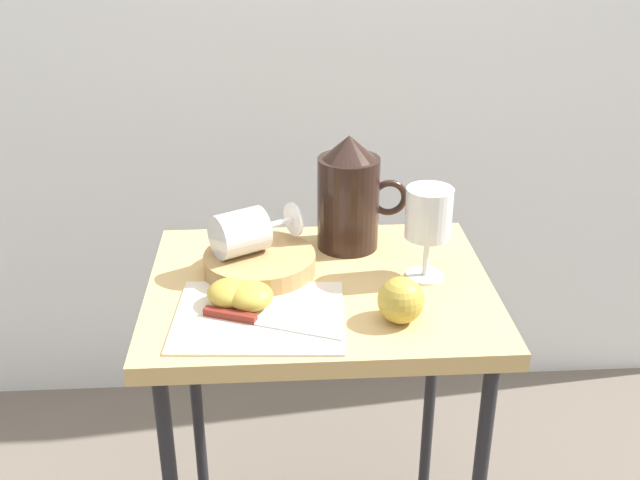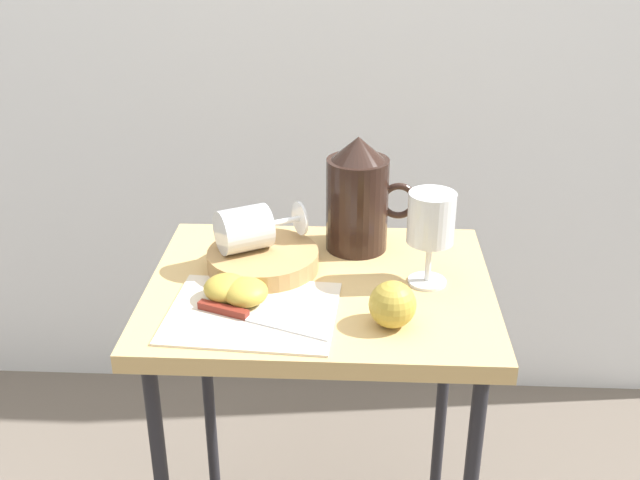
{
  "view_description": "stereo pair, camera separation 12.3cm",
  "coord_description": "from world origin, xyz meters",
  "px_view_note": "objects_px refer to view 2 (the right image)",
  "views": [
    {
      "loc": [
        -0.07,
        -1.11,
        1.28
      ],
      "look_at": [
        0.0,
        0.0,
        0.75
      ],
      "focal_mm": 42.77,
      "sensor_mm": 36.0,
      "label": 1
    },
    {
      "loc": [
        0.05,
        -1.11,
        1.28
      ],
      "look_at": [
        0.0,
        0.0,
        0.75
      ],
      "focal_mm": 42.77,
      "sensor_mm": 36.0,
      "label": 2
    }
  ],
  "objects_px": {
    "wine_glass_tipped_near": "(246,229)",
    "apple_half_left": "(226,288)",
    "basket_tray": "(263,260)",
    "pitcher": "(358,204)",
    "wine_glass_upright": "(431,223)",
    "knife": "(243,315)",
    "table": "(320,318)",
    "apple_half_right": "(245,292)",
    "apple_whole": "(392,304)"
  },
  "relations": [
    {
      "from": "wine_glass_tipped_near",
      "to": "apple_half_left",
      "type": "bearing_deg",
      "value": -98.61
    },
    {
      "from": "basket_tray",
      "to": "pitcher",
      "type": "bearing_deg",
      "value": 30.69
    },
    {
      "from": "wine_glass_upright",
      "to": "apple_half_left",
      "type": "xyz_separation_m",
      "value": [
        -0.32,
        -0.08,
        -0.09
      ]
    },
    {
      "from": "knife",
      "to": "table",
      "type": "bearing_deg",
      "value": 47.72
    },
    {
      "from": "wine_glass_tipped_near",
      "to": "apple_half_left",
      "type": "distance_m",
      "value": 0.13
    },
    {
      "from": "wine_glass_upright",
      "to": "apple_half_right",
      "type": "relative_size",
      "value": 2.24
    },
    {
      "from": "basket_tray",
      "to": "apple_whole",
      "type": "distance_m",
      "value": 0.27
    },
    {
      "from": "basket_tray",
      "to": "apple_half_right",
      "type": "bearing_deg",
      "value": -96.26
    },
    {
      "from": "apple_whole",
      "to": "knife",
      "type": "distance_m",
      "value": 0.23
    },
    {
      "from": "apple_whole",
      "to": "knife",
      "type": "xyz_separation_m",
      "value": [
        -0.23,
        0.0,
        -0.03
      ]
    },
    {
      "from": "apple_half_right",
      "to": "apple_whole",
      "type": "bearing_deg",
      "value": -11.93
    },
    {
      "from": "table",
      "to": "pitcher",
      "type": "height_order",
      "value": "pitcher"
    },
    {
      "from": "wine_glass_upright",
      "to": "basket_tray",
      "type": "bearing_deg",
      "value": 172.92
    },
    {
      "from": "basket_tray",
      "to": "apple_half_right",
      "type": "relative_size",
      "value": 2.66
    },
    {
      "from": "wine_glass_upright",
      "to": "knife",
      "type": "relative_size",
      "value": 0.76
    },
    {
      "from": "wine_glass_tipped_near",
      "to": "basket_tray",
      "type": "bearing_deg",
      "value": -14.4
    },
    {
      "from": "pitcher",
      "to": "apple_half_right",
      "type": "xyz_separation_m",
      "value": [
        -0.17,
        -0.22,
        -0.06
      ]
    },
    {
      "from": "apple_whole",
      "to": "wine_glass_tipped_near",
      "type": "bearing_deg",
      "value": 143.63
    },
    {
      "from": "table",
      "to": "wine_glass_upright",
      "type": "relative_size",
      "value": 4.15
    },
    {
      "from": "table",
      "to": "wine_glass_upright",
      "type": "height_order",
      "value": "wine_glass_upright"
    },
    {
      "from": "pitcher",
      "to": "apple_half_right",
      "type": "distance_m",
      "value": 0.29
    },
    {
      "from": "wine_glass_tipped_near",
      "to": "apple_half_right",
      "type": "bearing_deg",
      "value": -83.8
    },
    {
      "from": "wine_glass_upright",
      "to": "knife",
      "type": "height_order",
      "value": "wine_glass_upright"
    },
    {
      "from": "apple_whole",
      "to": "pitcher",
      "type": "bearing_deg",
      "value": 101.44
    },
    {
      "from": "apple_half_left",
      "to": "wine_glass_tipped_near",
      "type": "bearing_deg",
      "value": 81.39
    },
    {
      "from": "basket_tray",
      "to": "knife",
      "type": "xyz_separation_m",
      "value": [
        -0.01,
        -0.17,
        -0.01
      ]
    },
    {
      "from": "table",
      "to": "basket_tray",
      "type": "distance_m",
      "value": 0.14
    },
    {
      "from": "basket_tray",
      "to": "wine_glass_tipped_near",
      "type": "distance_m",
      "value": 0.06
    },
    {
      "from": "wine_glass_upright",
      "to": "apple_whole",
      "type": "xyz_separation_m",
      "value": [
        -0.06,
        -0.14,
        -0.07
      ]
    },
    {
      "from": "basket_tray",
      "to": "wine_glass_upright",
      "type": "relative_size",
      "value": 1.19
    },
    {
      "from": "apple_half_left",
      "to": "wine_glass_upright",
      "type": "bearing_deg",
      "value": 13.37
    },
    {
      "from": "apple_half_left",
      "to": "knife",
      "type": "xyz_separation_m",
      "value": [
        0.03,
        -0.06,
        -0.02
      ]
    },
    {
      "from": "apple_half_left",
      "to": "apple_whole",
      "type": "bearing_deg",
      "value": -12.91
    },
    {
      "from": "apple_half_right",
      "to": "table",
      "type": "bearing_deg",
      "value": 34.26
    },
    {
      "from": "basket_tray",
      "to": "table",
      "type": "bearing_deg",
      "value": -24.52
    },
    {
      "from": "basket_tray",
      "to": "pitcher",
      "type": "distance_m",
      "value": 0.2
    },
    {
      "from": "basket_tray",
      "to": "apple_half_right",
      "type": "height_order",
      "value": "apple_half_right"
    },
    {
      "from": "basket_tray",
      "to": "apple_half_left",
      "type": "bearing_deg",
      "value": -112.22
    },
    {
      "from": "basket_tray",
      "to": "pitcher",
      "type": "relative_size",
      "value": 0.91
    },
    {
      "from": "table",
      "to": "wine_glass_upright",
      "type": "bearing_deg",
      "value": 3.55
    },
    {
      "from": "apple_half_right",
      "to": "knife",
      "type": "relative_size",
      "value": 0.34
    },
    {
      "from": "wine_glass_tipped_near",
      "to": "wine_glass_upright",
      "type": "bearing_deg",
      "value": -7.76
    },
    {
      "from": "apple_half_right",
      "to": "knife",
      "type": "distance_m",
      "value": 0.05
    },
    {
      "from": "knife",
      "to": "pitcher",
      "type": "bearing_deg",
      "value": 56.89
    },
    {
      "from": "wine_glass_tipped_near",
      "to": "knife",
      "type": "height_order",
      "value": "wine_glass_tipped_near"
    },
    {
      "from": "pitcher",
      "to": "wine_glass_upright",
      "type": "distance_m",
      "value": 0.18
    },
    {
      "from": "table",
      "to": "wine_glass_upright",
      "type": "distance_m",
      "value": 0.25
    },
    {
      "from": "apple_half_left",
      "to": "apple_half_right",
      "type": "height_order",
      "value": "same"
    },
    {
      "from": "basket_tray",
      "to": "apple_half_left",
      "type": "relative_size",
      "value": 2.66
    },
    {
      "from": "wine_glass_tipped_near",
      "to": "apple_whole",
      "type": "xyz_separation_m",
      "value": [
        0.24,
        -0.18,
        -0.04
      ]
    }
  ]
}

